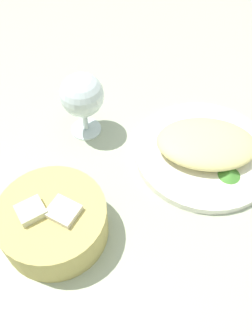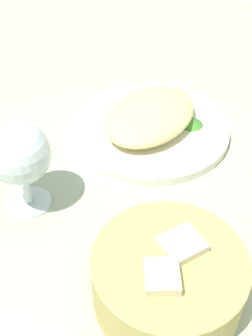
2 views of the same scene
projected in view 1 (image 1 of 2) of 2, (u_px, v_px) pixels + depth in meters
ground_plane at (200, 172)px, 62.48cm from camera, size 140.00×140.00×2.00cm
plate at (203, 152)px, 62.99cm from camera, size 25.21×25.21×1.40cm
omelette at (206, 143)px, 60.93cm from camera, size 19.45×15.02×3.75cm
lettuce_garnish at (230, 173)px, 58.56cm from camera, size 3.87×3.87×1.23cm
bread_basket at (54, 221)px, 51.46cm from camera, size 16.21×16.21×7.74cm
wine_glass_near at (82, 97)px, 60.66cm from camera, size 7.90×7.90×12.75cm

